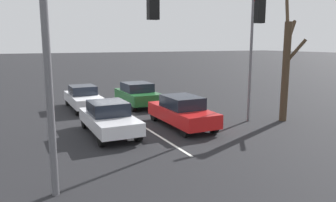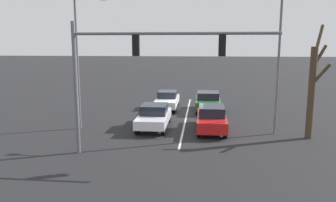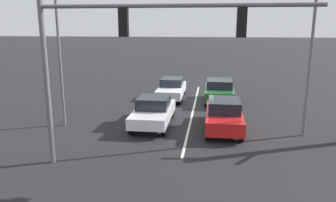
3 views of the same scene
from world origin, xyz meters
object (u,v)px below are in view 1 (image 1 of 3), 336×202
at_px(car_white_midlane_front, 109,118).
at_px(car_darkgreen_leftlane_second, 137,94).
at_px(car_silver_midlane_second, 83,97).
at_px(car_red_leftlane_front, 182,111).
at_px(traffic_signal_gantry, 149,27).
at_px(bare_tree_near, 286,66).
at_px(street_lamp_left_shoulder, 250,22).

height_order(car_white_midlane_front, car_darkgreen_leftlane_second, car_darkgreen_leftlane_second).
bearing_deg(car_silver_midlane_second, car_red_leftlane_front, 117.68).
bearing_deg(car_darkgreen_leftlane_second, car_white_midlane_front, 58.22).
distance_m(car_white_midlane_front, car_silver_midlane_second, 6.42).
height_order(car_darkgreen_leftlane_second, traffic_signal_gantry, traffic_signal_gantry).
distance_m(traffic_signal_gantry, bare_tree_near, 10.24).
bearing_deg(car_darkgreen_leftlane_second, street_lamp_left_shoulder, 120.15).
height_order(traffic_signal_gantry, street_lamp_left_shoulder, street_lamp_left_shoulder).
bearing_deg(traffic_signal_gantry, bare_tree_near, -157.78).
height_order(car_red_leftlane_front, car_darkgreen_leftlane_second, car_darkgreen_leftlane_second).
bearing_deg(car_silver_midlane_second, street_lamp_left_shoulder, 134.77).
bearing_deg(car_darkgreen_leftlane_second, traffic_signal_gantry, 71.46).
distance_m(car_white_midlane_front, traffic_signal_gantry, 6.51).
height_order(car_white_midlane_front, car_red_leftlane_front, car_red_leftlane_front).
bearing_deg(car_red_leftlane_front, car_darkgreen_leftlane_second, -88.74).
relative_size(street_lamp_left_shoulder, bare_tree_near, 1.42).
height_order(car_darkgreen_leftlane_second, street_lamp_left_shoulder, street_lamp_left_shoulder).
xyz_separation_m(traffic_signal_gantry, bare_tree_near, (-9.35, -3.82, -1.64)).
xyz_separation_m(car_white_midlane_front, traffic_signal_gantry, (0.15, 5.28, 3.81)).
distance_m(car_white_midlane_front, car_red_leftlane_front, 3.66).
relative_size(car_white_midlane_front, car_silver_midlane_second, 0.97).
bearing_deg(car_white_midlane_front, car_darkgreen_leftlane_second, -121.78).
bearing_deg(bare_tree_near, car_white_midlane_front, -8.99).
relative_size(car_silver_midlane_second, traffic_signal_gantry, 0.48).
bearing_deg(car_white_midlane_front, street_lamp_left_shoulder, 174.35).
distance_m(car_red_leftlane_front, traffic_signal_gantry, 7.38).
xyz_separation_m(car_silver_midlane_second, street_lamp_left_shoulder, (-7.08, 7.14, 4.45)).
bearing_deg(bare_tree_near, car_darkgreen_leftlane_second, -51.54).
distance_m(car_red_leftlane_front, car_silver_midlane_second, 7.51).
xyz_separation_m(car_red_leftlane_front, car_darkgreen_leftlane_second, (0.13, -5.92, 0.03)).
distance_m(street_lamp_left_shoulder, bare_tree_near, 3.07).
bearing_deg(car_red_leftlane_front, bare_tree_near, 167.54).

